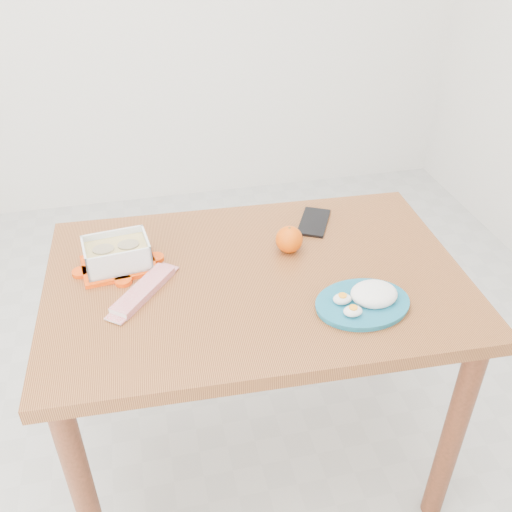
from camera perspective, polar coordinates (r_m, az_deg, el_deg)
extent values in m
plane|color=#B7B7B2|center=(2.13, -6.05, -16.82)|extent=(3.50, 3.50, 0.00)
cube|color=#9A5B2B|center=(1.54, 0.00, -2.45)|extent=(1.14, 0.78, 0.04)
cylinder|color=brown|center=(1.60, -16.79, -21.96)|extent=(0.06, 0.06, 0.71)
cylinder|color=brown|center=(1.74, 19.06, -16.59)|extent=(0.06, 0.06, 0.71)
cylinder|color=brown|center=(2.02, -15.77, -7.20)|extent=(0.06, 0.06, 0.71)
cylinder|color=brown|center=(2.12, 11.70, -4.03)|extent=(0.06, 0.06, 0.71)
cube|color=#EC4207|center=(1.59, -13.55, -0.89)|extent=(0.21, 0.17, 0.01)
cube|color=silver|center=(1.57, -13.75, 0.33)|extent=(0.18, 0.14, 0.07)
cube|color=tan|center=(1.57, -13.72, 0.13)|extent=(0.17, 0.13, 0.05)
cylinder|color=tan|center=(1.56, -14.98, 0.40)|extent=(0.06, 0.06, 0.02)
cylinder|color=tan|center=(1.57, -12.62, 0.86)|extent=(0.06, 0.06, 0.02)
sphere|color=red|center=(1.60, 3.34, 1.66)|extent=(0.08, 0.08, 0.08)
cylinder|color=#16627E|center=(1.44, 10.59, -4.76)|extent=(0.26, 0.26, 0.01)
ellipsoid|color=white|center=(1.44, 11.77, -3.40)|extent=(0.13, 0.11, 0.05)
ellipsoid|color=silver|center=(1.42, 8.62, -4.27)|extent=(0.05, 0.04, 0.02)
ellipsoid|color=silver|center=(1.38, 9.66, -5.46)|extent=(0.05, 0.04, 0.02)
cube|color=#B60917|center=(1.48, -11.18, -3.38)|extent=(0.17, 0.20, 0.02)
cube|color=black|center=(1.75, 5.81, 3.40)|extent=(0.14, 0.18, 0.01)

